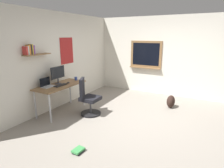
# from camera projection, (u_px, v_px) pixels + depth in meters

# --- Properties ---
(ground_plane) EXTENTS (5.20, 5.20, 0.00)m
(ground_plane) POSITION_uv_depth(u_px,v_px,m) (140.00, 122.00, 4.44)
(ground_plane) COLOR gray
(ground_plane) RESTS_ON ground
(wall_back) EXTENTS (5.00, 0.30, 2.60)m
(wall_back) POSITION_uv_depth(u_px,v_px,m) (59.00, 60.00, 5.23)
(wall_back) COLOR silver
(wall_back) RESTS_ON ground
(wall_right) EXTENTS (0.22, 5.00, 2.60)m
(wall_right) POSITION_uv_depth(u_px,v_px,m) (167.00, 57.00, 6.20)
(wall_right) COLOR silver
(wall_right) RESTS_ON ground
(desk) EXTENTS (1.39, 0.61, 0.74)m
(desk) POSITION_uv_depth(u_px,v_px,m) (61.00, 88.00, 4.88)
(desk) COLOR olive
(desk) RESTS_ON ground
(office_chair) EXTENTS (0.55, 0.56, 0.95)m
(office_chair) POSITION_uv_depth(u_px,v_px,m) (88.00, 99.00, 4.77)
(office_chair) COLOR black
(office_chair) RESTS_ON ground
(laptop) EXTENTS (0.31, 0.21, 0.23)m
(laptop) POSITION_uv_depth(u_px,v_px,m) (47.00, 85.00, 4.65)
(laptop) COLOR #ADAFB5
(laptop) RESTS_ON desk
(monitor_primary) EXTENTS (0.46, 0.17, 0.46)m
(monitor_primary) POSITION_uv_depth(u_px,v_px,m) (58.00, 74.00, 4.87)
(monitor_primary) COLOR #38383D
(monitor_primary) RESTS_ON desk
(keyboard) EXTENTS (0.37, 0.13, 0.02)m
(keyboard) POSITION_uv_depth(u_px,v_px,m) (61.00, 85.00, 4.77)
(keyboard) COLOR black
(keyboard) RESTS_ON desk
(computer_mouse) EXTENTS (0.10, 0.06, 0.03)m
(computer_mouse) POSITION_uv_depth(u_px,v_px,m) (68.00, 83.00, 5.00)
(computer_mouse) COLOR #262628
(computer_mouse) RESTS_ON desk
(coffee_mug) EXTENTS (0.08, 0.08, 0.09)m
(coffee_mug) POSITION_uv_depth(u_px,v_px,m) (76.00, 78.00, 5.35)
(coffee_mug) COLOR #334CA5
(coffee_mug) RESTS_ON desk
(backpack) EXTENTS (0.32, 0.22, 0.36)m
(backpack) POSITION_uv_depth(u_px,v_px,m) (171.00, 101.00, 5.28)
(backpack) COLOR black
(backpack) RESTS_ON ground
(book_stack_on_floor) EXTENTS (0.23, 0.17, 0.06)m
(book_stack_on_floor) POSITION_uv_depth(u_px,v_px,m) (78.00, 150.00, 3.28)
(book_stack_on_floor) COLOR black
(book_stack_on_floor) RESTS_ON ground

